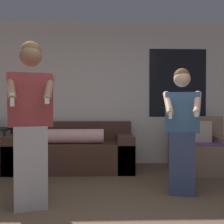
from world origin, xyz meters
The scene contains 5 objects.
wall_back centered at (0.02, 3.14, 1.35)m, with size 6.99×0.07×2.70m.
couch centered at (-0.63, 2.66, 0.32)m, with size 2.10×0.88×0.82m.
armchair centered at (1.56, 2.48, 0.33)m, with size 0.93×0.81×0.92m.
person_left centered at (-0.86, 0.93, 0.91)m, with size 0.52×0.55×1.79m.
person_right centered at (0.89, 1.33, 0.79)m, with size 0.49×0.53×1.57m.
Camera 1 is at (-0.08, -1.90, 1.09)m, focal length 42.00 mm.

